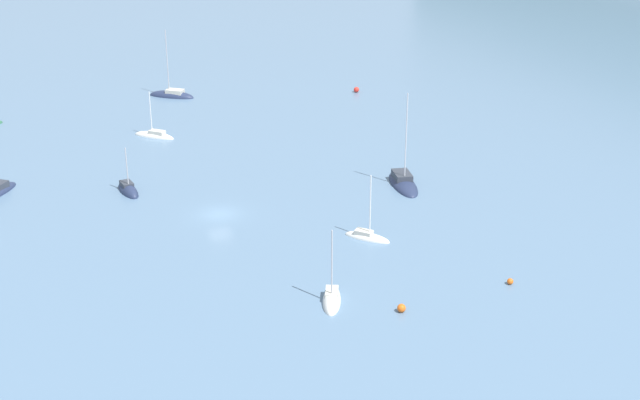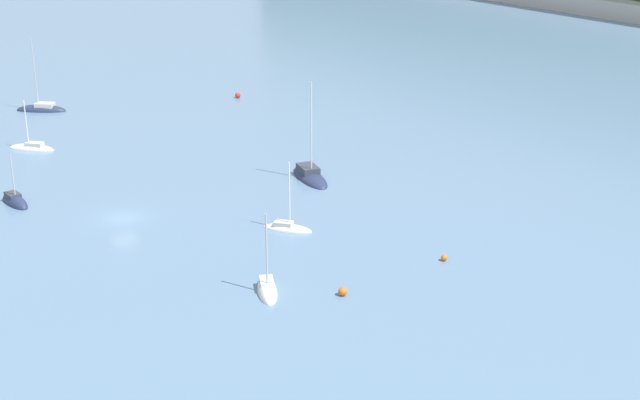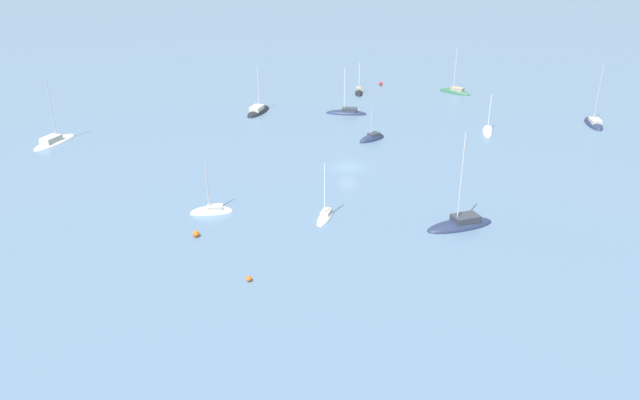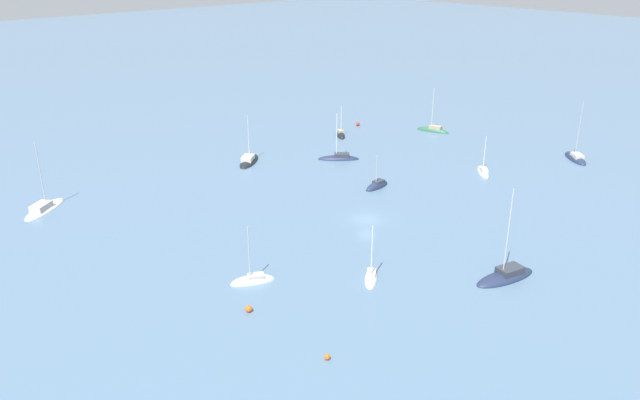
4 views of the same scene
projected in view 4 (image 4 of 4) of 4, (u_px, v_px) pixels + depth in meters
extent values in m
plane|color=slate|center=(367.00, 219.00, 88.90)|extent=(600.00, 600.00, 0.00)
ellipsoid|color=white|center=(483.00, 173.00, 107.22)|extent=(5.42, 5.43, 1.41)
cube|color=beige|center=(484.00, 170.00, 106.51)|extent=(2.34, 2.34, 0.56)
cylinder|color=silver|center=(485.00, 153.00, 106.22)|extent=(0.14, 0.14, 5.93)
ellipsoid|color=white|center=(253.00, 282.00, 72.41)|extent=(5.41, 3.70, 1.79)
cube|color=beige|center=(256.00, 276.00, 72.24)|extent=(2.19, 1.83, 0.47)
cylinder|color=#B2B2B7|center=(249.00, 253.00, 70.90)|extent=(0.14, 0.14, 6.62)
ellipsoid|color=#232D4C|center=(339.00, 159.00, 113.85)|extent=(7.03, 6.53, 1.44)
cube|color=#333842|center=(342.00, 155.00, 113.57)|extent=(3.01, 2.89, 0.73)
cylinder|color=silver|center=(337.00, 136.00, 112.15)|extent=(0.14, 0.14, 8.16)
ellipsoid|color=#232D4C|center=(575.00, 159.00, 113.82)|extent=(6.51, 7.26, 1.88)
cube|color=beige|center=(577.00, 156.00, 112.94)|extent=(2.96, 3.11, 0.69)
cylinder|color=#B2B2B7|center=(579.00, 130.00, 112.07)|extent=(0.14, 0.14, 10.01)
ellipsoid|color=#2D6647|center=(433.00, 131.00, 130.94)|extent=(3.79, 7.23, 1.68)
cube|color=tan|center=(435.00, 128.00, 130.34)|extent=(1.98, 2.78, 0.80)
cylinder|color=silver|center=(433.00, 109.00, 129.30)|extent=(0.14, 0.14, 8.60)
ellipsoid|color=black|center=(249.00, 162.00, 112.37)|extent=(7.88, 7.01, 1.75)
cube|color=silver|center=(248.00, 158.00, 111.44)|extent=(3.39, 3.22, 0.89)
cylinder|color=silver|center=(249.00, 137.00, 111.03)|extent=(0.14, 0.14, 8.04)
ellipsoid|color=white|center=(45.00, 210.00, 92.17)|extent=(8.64, 7.30, 1.34)
cube|color=beige|center=(41.00, 206.00, 91.23)|extent=(3.65, 3.37, 0.89)
cylinder|color=#B2B2B7|center=(41.00, 175.00, 90.56)|extent=(0.14, 0.14, 9.81)
ellipsoid|color=#232D4C|center=(377.00, 187.00, 100.75)|extent=(5.40, 2.33, 1.93)
cube|color=#333842|center=(379.00, 182.00, 100.73)|extent=(2.01, 1.43, 0.54)
cylinder|color=#B2B2B7|center=(377.00, 170.00, 99.43)|extent=(0.14, 0.14, 4.93)
ellipsoid|color=white|center=(371.00, 279.00, 73.09)|extent=(4.77, 4.35, 1.20)
cube|color=beige|center=(371.00, 273.00, 73.24)|extent=(2.04, 1.95, 0.50)
cylinder|color=silver|center=(372.00, 252.00, 71.47)|extent=(0.14, 0.14, 6.65)
ellipsoid|color=#232D4C|center=(505.00, 278.00, 73.24)|extent=(8.87, 4.55, 1.57)
cube|color=#333842|center=(510.00, 270.00, 73.21)|extent=(3.40, 2.55, 0.89)
cylinder|color=silver|center=(508.00, 234.00, 70.80)|extent=(0.14, 0.14, 10.94)
ellipsoid|color=black|center=(341.00, 136.00, 127.45)|extent=(3.87, 4.64, 1.93)
cube|color=tan|center=(341.00, 132.00, 127.45)|extent=(1.81, 1.96, 0.72)
cylinder|color=silver|center=(341.00, 120.00, 125.93)|extent=(0.14, 0.14, 5.83)
sphere|color=orange|center=(327.00, 357.00, 58.81)|extent=(0.59, 0.59, 0.59)
sphere|color=red|center=(358.00, 124.00, 134.73)|extent=(0.79, 0.79, 0.79)
sphere|color=orange|center=(249.00, 309.00, 66.41)|extent=(0.76, 0.76, 0.76)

